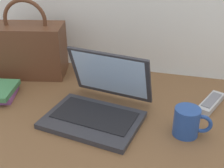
# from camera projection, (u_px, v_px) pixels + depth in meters

# --- Properties ---
(desk) EXTENTS (1.60, 0.76, 0.03)m
(desk) POSITION_uv_depth(u_px,v_px,m) (126.00, 120.00, 1.03)
(desk) COLOR brown
(desk) RESTS_ON ground
(laptop) EXTENTS (0.35, 0.34, 0.21)m
(laptop) POSITION_uv_depth(u_px,v_px,m) (99.00, 104.00, 1.01)
(laptop) COLOR #2D2D33
(laptop) RESTS_ON desk
(coffee_mug) EXTENTS (0.12, 0.08, 0.09)m
(coffee_mug) POSITION_uv_depth(u_px,v_px,m) (188.00, 122.00, 0.91)
(coffee_mug) COLOR #26478C
(coffee_mug) RESTS_ON desk
(remote_control_near) EXTENTS (0.10, 0.17, 0.02)m
(remote_control_near) POSITION_uv_depth(u_px,v_px,m) (211.00, 103.00, 1.08)
(remote_control_near) COLOR #B7B7B7
(remote_control_near) RESTS_ON desk
(remote_control_far) EXTENTS (0.12, 0.16, 0.02)m
(remote_control_far) POSITION_uv_depth(u_px,v_px,m) (100.00, 76.00, 1.27)
(remote_control_far) COLOR #4C4C51
(remote_control_far) RESTS_ON desk
(handbag) EXTENTS (0.33, 0.22, 0.33)m
(handbag) POSITION_uv_depth(u_px,v_px,m) (29.00, 49.00, 1.27)
(handbag) COLOR #59331E
(handbag) RESTS_ON desk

